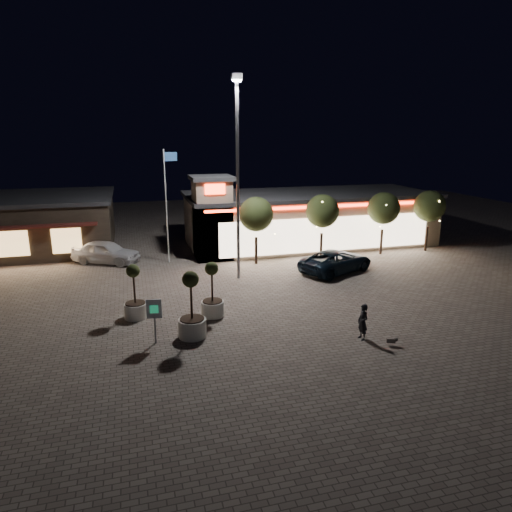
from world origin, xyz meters
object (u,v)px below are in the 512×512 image
object	(u,v)px
white_sedan	(106,252)
planter_left	(135,301)
pickup_truck	(336,261)
planter_mid	(192,317)
valet_sign	(154,313)
pedestrian	(363,322)

from	to	relation	value
white_sedan	planter_left	distance (m)	11.14
pickup_truck	planter_mid	size ratio (longest dim) A/B	1.73
valet_sign	pickup_truck	bearing A→B (deg)	32.14
pedestrian	valet_sign	size ratio (longest dim) A/B	0.81
pickup_truck	valet_sign	distance (m)	14.65
white_sedan	pickup_truck	bearing A→B (deg)	-84.68
white_sedan	planter_left	size ratio (longest dim) A/B	1.71
white_sedan	valet_sign	size ratio (longest dim) A/B	2.35
pedestrian	planter_mid	xyz separation A→B (m)	(-7.37, 2.32, 0.14)
pickup_truck	pedestrian	world-z (taller)	pedestrian
pedestrian	valet_sign	bearing A→B (deg)	-108.20
white_sedan	pedestrian	distance (m)	20.03
white_sedan	pedestrian	bearing A→B (deg)	-116.03
pickup_truck	planter_mid	xyz separation A→B (m)	(-10.73, -7.58, 0.21)
pedestrian	valet_sign	xyz separation A→B (m)	(-9.04, 2.11, 0.60)
planter_mid	valet_sign	distance (m)	1.74
white_sedan	planter_mid	size ratio (longest dim) A/B	1.54
planter_left	valet_sign	bearing A→B (deg)	-76.17
pedestrian	planter_left	world-z (taller)	planter_left
pickup_truck	planter_mid	world-z (taller)	planter_mid
pickup_truck	planter_left	distance (m)	13.96
planter_mid	pedestrian	bearing A→B (deg)	-17.43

